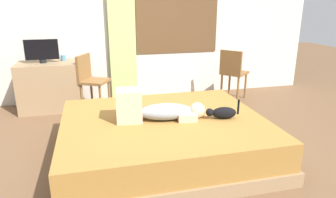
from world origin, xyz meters
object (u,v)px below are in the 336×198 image
(cup, at_px, (63,58))
(chair_spare, at_px, (233,71))
(bed, at_px, (164,137))
(desk, at_px, (50,86))
(person_lying, at_px, (156,109))
(cat, at_px, (222,113))
(chair_by_desk, at_px, (90,78))
(tv_monitor, at_px, (42,51))

(cup, height_order, chair_spare, chair_spare)
(bed, distance_m, desk, 2.34)
(person_lying, height_order, cat, person_lying)
(desk, xyz_separation_m, chair_by_desk, (0.61, -0.17, 0.14))
(person_lying, xyz_separation_m, cup, (-1.05, 2.03, 0.24))
(person_lying, distance_m, desk, 2.30)
(chair_spare, bearing_deg, cup, 172.34)
(desk, height_order, cup, cup)
(cat, bearing_deg, cup, 128.64)
(bed, distance_m, person_lying, 0.34)
(desk, xyz_separation_m, cup, (0.23, 0.13, 0.41))
(person_lying, relative_size, chair_by_desk, 1.10)
(bed, bearing_deg, chair_by_desk, 113.37)
(bed, height_order, chair_spare, chair_spare)
(cup, bearing_deg, person_lying, -62.57)
(person_lying, xyz_separation_m, cat, (0.69, -0.15, -0.05))
(desk, distance_m, chair_spare, 2.96)
(desk, relative_size, chair_by_desk, 1.05)
(cup, relative_size, chair_by_desk, 0.10)
(cat, xyz_separation_m, desk, (-1.97, 2.05, -0.13))
(cat, xyz_separation_m, cup, (-1.74, 2.18, 0.29))
(chair_by_desk, bearing_deg, chair_spare, -1.56)
(bed, bearing_deg, tv_monitor, 126.72)
(person_lying, bearing_deg, desk, 123.95)
(chair_spare, bearing_deg, cat, -118.40)
(cat, xyz_separation_m, tv_monitor, (-2.02, 2.05, 0.43))
(tv_monitor, bearing_deg, person_lying, -54.92)
(desk, xyz_separation_m, chair_spare, (2.95, -0.24, 0.14))
(cat, xyz_separation_m, chair_spare, (0.98, 1.81, 0.01))
(bed, xyz_separation_m, desk, (-1.36, 1.90, 0.16))
(bed, xyz_separation_m, chair_by_desk, (-0.74, 1.72, 0.30))
(bed, height_order, desk, desk)
(tv_monitor, xyz_separation_m, cup, (0.28, 0.13, -0.14))
(person_lying, bearing_deg, bed, 6.07)
(cat, distance_m, tv_monitor, 2.91)
(cat, xyz_separation_m, chair_by_desk, (-1.35, 1.88, 0.01))
(desk, height_order, chair_by_desk, chair_by_desk)
(person_lying, relative_size, cat, 2.66)
(tv_monitor, bearing_deg, cup, 24.35)
(person_lying, relative_size, cup, 11.18)
(cat, bearing_deg, person_lying, 168.03)
(bed, height_order, person_lying, person_lying)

